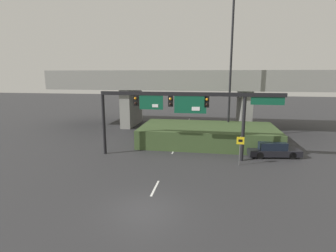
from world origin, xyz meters
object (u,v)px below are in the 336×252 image
object	(u,v)px
highway_light_pole_near	(231,64)
parked_sedan_near_right	(272,149)
signal_gantry	(183,105)
speed_limit_sign	(240,147)

from	to	relation	value
highway_light_pole_near	parked_sedan_near_right	xyz separation A→B (m)	(3.57, -6.47, -7.82)
signal_gantry	parked_sedan_near_right	distance (m)	9.15
signal_gantry	highway_light_pole_near	bearing A→B (deg)	61.45
parked_sedan_near_right	highway_light_pole_near	bearing A→B (deg)	110.78
signal_gantry	parked_sedan_near_right	bearing A→B (deg)	11.90
speed_limit_sign	parked_sedan_near_right	distance (m)	4.44
highway_light_pole_near	parked_sedan_near_right	size ratio (longest dim) A/B	3.39
signal_gantry	parked_sedan_near_right	xyz separation A→B (m)	(8.01, 1.69, -4.10)
speed_limit_sign	parked_sedan_near_right	size ratio (longest dim) A/B	0.51
speed_limit_sign	highway_light_pole_near	world-z (taller)	highway_light_pole_near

